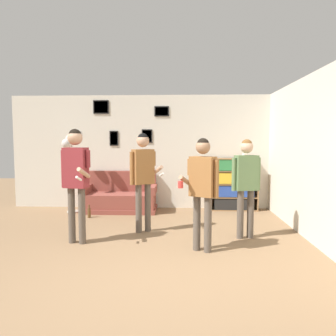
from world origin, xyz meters
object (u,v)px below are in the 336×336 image
Objects in this scene: bookshelf at (234,184)px; bottle_on_floor at (89,213)px; person_watcher_holding_cup at (203,182)px; person_spectator_near_bookshelf at (246,178)px; couch at (120,198)px; floor_lamp at (72,146)px; drinking_cup at (244,156)px; person_player_foreground_left at (76,173)px; person_player_foreground_center at (143,171)px.

bottle_on_floor is (-3.17, -0.90, -0.50)m from bookshelf.
person_spectator_near_bookshelf is (0.76, 0.68, -0.01)m from person_watcher_holding_cup.
floor_lamp is (-1.05, -0.20, 1.22)m from couch.
person_watcher_holding_cup reaches higher than bookshelf.
person_spectator_near_bookshelf reaches higher than couch.
person_spectator_near_bookshelf is at bearing -23.64° from bottle_on_floor.
drinking_cup is (2.86, 0.20, 0.98)m from couch.
person_spectator_near_bookshelf is 2.27m from drinking_cup.
bookshelf is 0.67× the size of person_player_foreground_left.
couch is 15.20× the size of drinking_cup.
person_player_foreground_left reaches higher than drinking_cup.
person_spectator_near_bookshelf is at bearing 8.13° from person_player_foreground_left.
person_player_foreground_center is 2.86m from drinking_cup.
person_player_foreground_left is (0.81, -2.21, -0.39)m from floor_lamp.
person_player_foreground_left reaches higher than couch.
drinking_cup is (3.39, 0.90, 1.17)m from bottle_on_floor.
person_watcher_holding_cup is (-0.91, -2.90, 0.41)m from bookshelf.
person_spectator_near_bookshelf is (2.48, -2.02, 0.71)m from couch.
drinking_cup is at bearing 80.35° from person_spectator_near_bookshelf.
person_watcher_holding_cup is at bearing -57.50° from couch.
couch is at bearing 122.50° from person_watcher_holding_cup.
bottle_on_floor is at bearing -164.16° from bookshelf.
drinking_cup is at bearing 3.91° from couch.
drinking_cup is at bearing 5.76° from floor_lamp.
person_spectator_near_bookshelf reaches higher than bottle_on_floor.
bottle_on_floor is 2.51× the size of drinking_cup.
couch is 2.56m from person_player_foreground_left.
person_player_foreground_left is (-0.24, -2.41, 0.83)m from couch.
person_player_foreground_left is 16.55× the size of drinking_cup.
floor_lamp is at bearing 135.33° from bottle_on_floor.
couch is 1.62m from floor_lamp.
person_player_foreground_center is 1.77m from person_spectator_near_bookshelf.
bookshelf reaches higher than couch.
person_player_foreground_left reaches higher than person_player_foreground_center.
person_player_foreground_left is 6.59× the size of bottle_on_floor.
floor_lamp reaches higher than drinking_cup.
person_spectator_near_bookshelf reaches higher than drinking_cup.
person_spectator_near_bookshelf is (-0.15, -2.22, 0.40)m from bookshelf.
person_player_foreground_center is at bearing -38.54° from bottle_on_floor.
person_player_foreground_left reaches higher than person_watcher_holding_cup.
bottle_on_floor is at bearing -127.29° from couch.
bottle_on_floor is at bearing -44.67° from floor_lamp.
person_player_foreground_center is 16.07× the size of drinking_cup.
person_watcher_holding_cup is at bearing -138.15° from person_spectator_near_bookshelf.
person_watcher_holding_cup reaches higher than bottle_on_floor.
bookshelf is at bearing 15.84° from bottle_on_floor.
floor_lamp is 1.06× the size of person_player_foreground_center.
person_spectator_near_bookshelf is at bearing -27.36° from floor_lamp.
bookshelf is 0.73× the size of person_watcher_holding_cup.
couch is 0.90m from bottle_on_floor.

